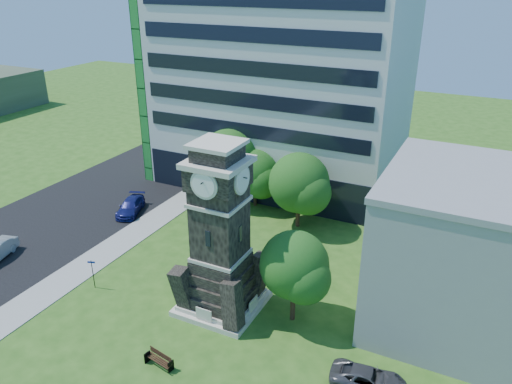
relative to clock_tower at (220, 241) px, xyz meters
The scene contains 14 objects.
ground 6.39m from the clock_tower, 146.32° to the right, with size 160.00×160.00×0.00m, color #295217.
sidewalk 13.88m from the clock_tower, 166.50° to the left, with size 3.00×70.00×0.06m, color gray.
street 21.86m from the clock_tower, behind, with size 14.00×80.00×0.02m, color black.
clock_tower is the anchor object (origin of this frame).
office_tall 26.21m from the clock_tower, 104.57° to the left, with size 26.20×15.11×28.60m.
office_low 18.00m from the clock_tower, 19.48° to the left, with size 15.20×12.20×10.40m.
car_street_north 18.56m from the clock_tower, 149.94° to the left, with size 1.88×4.62×1.34m, color navy.
car_east_lot 12.56m from the clock_tower, 14.77° to the right, with size 2.01×4.36×1.21m, color #434348.
park_bench 8.33m from the clock_tower, 93.59° to the right, with size 1.84×0.49×0.95m.
street_sign 10.70m from the clock_tower, 166.53° to the right, with size 0.57×0.06×2.35m.
tree_nw 17.87m from the clock_tower, 117.12° to the left, with size 6.61×6.01×7.60m.
tree_nc 16.94m from the clock_tower, 108.32° to the left, with size 5.38×4.89×5.91m.
tree_ne 13.76m from the clock_tower, 88.86° to the left, with size 6.08×5.52×7.13m.
tree_east 5.28m from the clock_tower, ahead, with size 5.03×4.57×6.61m.
Camera 1 is at (18.12, -23.09, 21.81)m, focal length 35.00 mm.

